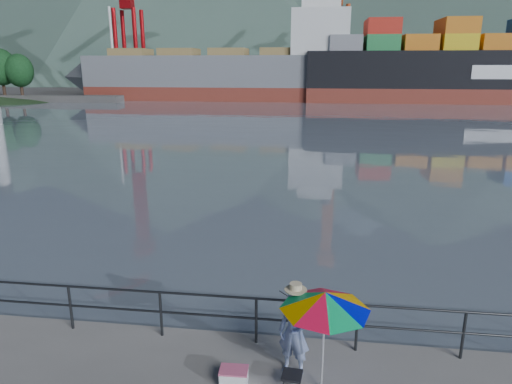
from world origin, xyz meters
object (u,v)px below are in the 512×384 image
container_ship (508,63)px  cooler_bag (234,378)px  bulk_carrier (239,73)px  fisherman (295,332)px  beach_umbrella (325,301)px

container_ship → cooler_bag: bearing=-113.2°
cooler_bag → bulk_carrier: (-11.87, 71.20, 4.04)m
fisherman → bulk_carrier: bearing=118.2°
fisherman → beach_umbrella: bearing=-19.7°
fisherman → cooler_bag: (-1.04, -0.49, -0.69)m
cooler_bag → container_ship: (30.44, 71.18, 5.71)m
cooler_bag → fisherman: bearing=23.1°
fisherman → container_ship: 76.73m
beach_umbrella → container_ship: size_ratio=0.03×
fisherman → cooler_bag: fisherman is taller
fisherman → beach_umbrella: (0.51, -0.39, 0.89)m
beach_umbrella → bulk_carrier: bearing=100.7°
beach_umbrella → cooler_bag: (-1.54, -0.10, -1.57)m
beach_umbrella → container_ship: container_ship is taller
container_ship → bulk_carrier: bearing=180.0°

